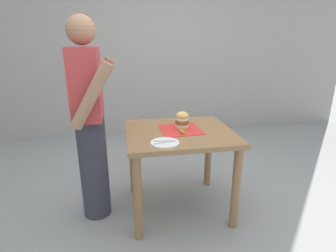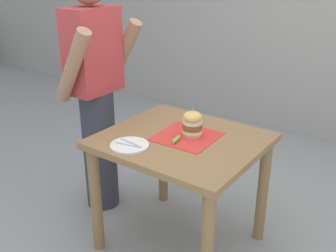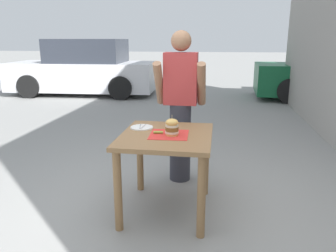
{
  "view_description": "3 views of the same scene",
  "coord_description": "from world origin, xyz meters",
  "px_view_note": "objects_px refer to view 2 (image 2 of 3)",
  "views": [
    {
      "loc": [
        -2.09,
        0.47,
        1.49
      ],
      "look_at": [
        0.0,
        0.1,
        0.81
      ],
      "focal_mm": 28.0,
      "sensor_mm": 36.0,
      "label": 1
    },
    {
      "loc": [
        -1.76,
        -1.17,
        1.72
      ],
      "look_at": [
        0.0,
        0.1,
        0.81
      ],
      "focal_mm": 42.0,
      "sensor_mm": 36.0,
      "label": 2
    },
    {
      "loc": [
        0.45,
        -2.82,
        1.6
      ],
      "look_at": [
        0.0,
        0.1,
        0.81
      ],
      "focal_mm": 35.0,
      "sensor_mm": 36.0,
      "label": 3
    }
  ],
  "objects_px": {
    "parked_car_near_curb": "(25,12)",
    "patio_table": "(181,159)",
    "sandwich": "(192,124)",
    "pickle_spear": "(176,140)",
    "side_plate_with_forks": "(130,145)",
    "diner_across_table": "(96,93)"
  },
  "relations": [
    {
      "from": "patio_table",
      "to": "parked_car_near_curb",
      "type": "distance_m",
      "value": 7.5
    },
    {
      "from": "side_plate_with_forks",
      "to": "parked_car_near_curb",
      "type": "distance_m",
      "value": 7.48
    },
    {
      "from": "pickle_spear",
      "to": "side_plate_with_forks",
      "type": "relative_size",
      "value": 0.4
    },
    {
      "from": "patio_table",
      "to": "parked_car_near_curb",
      "type": "height_order",
      "value": "parked_car_near_curb"
    },
    {
      "from": "parked_car_near_curb",
      "to": "diner_across_table",
      "type": "bearing_deg",
      "value": -121.53
    },
    {
      "from": "pickle_spear",
      "to": "parked_car_near_curb",
      "type": "height_order",
      "value": "parked_car_near_curb"
    },
    {
      "from": "pickle_spear",
      "to": "sandwich",
      "type": "bearing_deg",
      "value": -12.12
    },
    {
      "from": "patio_table",
      "to": "pickle_spear",
      "type": "xyz_separation_m",
      "value": [
        -0.07,
        -0.01,
        0.16
      ]
    },
    {
      "from": "pickle_spear",
      "to": "side_plate_with_forks",
      "type": "height_order",
      "value": "pickle_spear"
    },
    {
      "from": "sandwich",
      "to": "side_plate_with_forks",
      "type": "distance_m",
      "value": 0.39
    },
    {
      "from": "parked_car_near_curb",
      "to": "sandwich",
      "type": "bearing_deg",
      "value": -118.32
    },
    {
      "from": "parked_car_near_curb",
      "to": "patio_table",
      "type": "bearing_deg",
      "value": -118.84
    },
    {
      "from": "sandwich",
      "to": "pickle_spear",
      "type": "distance_m",
      "value": 0.15
    },
    {
      "from": "diner_across_table",
      "to": "parked_car_near_curb",
      "type": "bearing_deg",
      "value": 58.47
    },
    {
      "from": "diner_across_table",
      "to": "patio_table",
      "type": "bearing_deg",
      "value": -93.24
    },
    {
      "from": "side_plate_with_forks",
      "to": "parked_car_near_curb",
      "type": "bearing_deg",
      "value": 58.72
    },
    {
      "from": "pickle_spear",
      "to": "diner_across_table",
      "type": "relative_size",
      "value": 0.05
    },
    {
      "from": "side_plate_with_forks",
      "to": "sandwich",
      "type": "bearing_deg",
      "value": -32.6
    },
    {
      "from": "pickle_spear",
      "to": "diner_across_table",
      "type": "height_order",
      "value": "diner_across_table"
    },
    {
      "from": "pickle_spear",
      "to": "parked_car_near_curb",
      "type": "distance_m",
      "value": 7.54
    },
    {
      "from": "sandwich",
      "to": "parked_car_near_curb",
      "type": "height_order",
      "value": "parked_car_near_curb"
    },
    {
      "from": "sandwich",
      "to": "parked_car_near_curb",
      "type": "relative_size",
      "value": 0.04
    }
  ]
}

